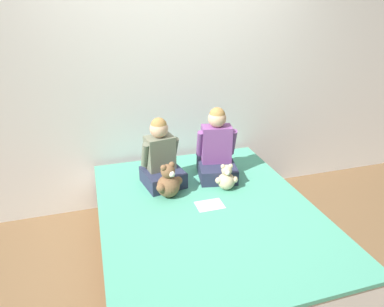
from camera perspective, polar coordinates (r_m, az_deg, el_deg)
name	(u,v)px	position (r m, az deg, el deg)	size (l,w,h in m)	color
ground_plane	(206,261)	(2.96, 2.43, -17.42)	(14.00, 14.00, 0.00)	brown
wall_behind_bed	(172,82)	(3.34, -3.44, 11.86)	(8.00, 0.06, 2.50)	silver
bed	(207,236)	(2.80, 2.52, -13.55)	(1.63, 2.00, 0.51)	brown
child_on_left	(161,159)	(2.89, -5.17, -0.89)	(0.37, 0.38, 0.59)	#282D47
child_on_right	(217,151)	(3.02, 4.12, 0.50)	(0.38, 0.43, 0.63)	#282D47
teddy_bear_held_by_left_child	(168,183)	(2.74, -3.96, -4.87)	(0.23, 0.18, 0.29)	brown
teddy_bear_held_by_right_child	(226,179)	(2.86, 5.75, -4.20)	(0.19, 0.14, 0.23)	#D1B78E
sign_card	(210,205)	(2.68, 2.97, -8.58)	(0.21, 0.15, 0.00)	white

